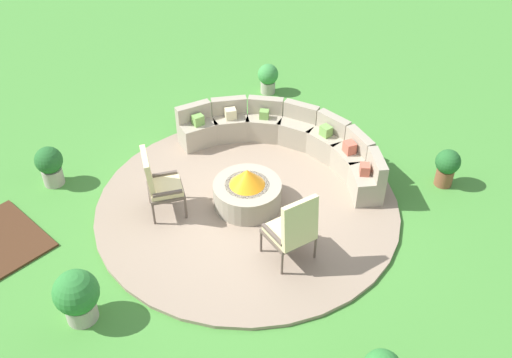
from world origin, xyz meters
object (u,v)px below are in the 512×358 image
object	(u,v)px
potted_plant_1	(268,77)
potted_plant_3	(77,295)
curved_stone_bench	(289,139)
lounge_chair_front_right	(293,229)
fire_pit	(247,191)
lounge_chair_front_left	(159,182)
potted_plant_2	(50,164)
potted_plant_4	(447,166)

from	to	relation	value
potted_plant_1	potted_plant_3	size ratio (longest dim) A/B	0.79
curved_stone_bench	lounge_chair_front_right	world-z (taller)	lounge_chair_front_right
fire_pit	lounge_chair_front_left	xyz separation A→B (m)	(-0.85, -1.04, 0.32)
fire_pit	curved_stone_bench	xyz separation A→B (m)	(-0.42, 1.49, 0.04)
lounge_chair_front_right	potted_plant_3	world-z (taller)	lounge_chair_front_right
curved_stone_bench	lounge_chair_front_right	xyz separation A→B (m)	(1.70, -1.91, 0.28)
lounge_chair_front_right	potted_plant_2	bearing A→B (deg)	122.24
curved_stone_bench	lounge_chair_front_left	size ratio (longest dim) A/B	3.18
lounge_chair_front_right	potted_plant_4	size ratio (longest dim) A/B	1.72
lounge_chair_front_left	potted_plant_4	world-z (taller)	lounge_chair_front_left
fire_pit	potted_plant_4	world-z (taller)	fire_pit
curved_stone_bench	potted_plant_1	size ratio (longest dim) A/B	5.95
curved_stone_bench	potted_plant_2	size ratio (longest dim) A/B	5.28
potted_plant_2	potted_plant_1	bearing A→B (deg)	82.74
curved_stone_bench	potted_plant_4	world-z (taller)	curved_stone_bench
curved_stone_bench	lounge_chair_front_left	distance (m)	2.58
lounge_chair_front_left	potted_plant_1	world-z (taller)	lounge_chair_front_left
potted_plant_1	curved_stone_bench	bearing A→B (deg)	-38.49
lounge_chair_front_right	fire_pit	bearing A→B (deg)	85.46
lounge_chair_front_right	potted_plant_3	xyz separation A→B (m)	(-1.34, -2.63, -0.20)
fire_pit	potted_plant_2	world-z (taller)	fire_pit
lounge_chair_front_right	potted_plant_1	world-z (taller)	lounge_chair_front_right
lounge_chair_front_left	potted_plant_3	xyz separation A→B (m)	(0.80, -2.01, -0.21)
potted_plant_4	curved_stone_bench	bearing A→B (deg)	-154.18
lounge_chair_front_right	potted_plant_3	size ratio (longest dim) A/B	1.46
lounge_chair_front_left	potted_plant_2	distance (m)	2.08
lounge_chair_front_left	potted_plant_3	bearing A→B (deg)	-37.00
curved_stone_bench	lounge_chair_front_right	size ratio (longest dim) A/B	3.24
curved_stone_bench	potted_plant_3	bearing A→B (deg)	-85.41
fire_pit	lounge_chair_front_left	bearing A→B (deg)	-129.30
potted_plant_3	potted_plant_4	xyz separation A→B (m)	(2.05, 5.71, -0.06)
fire_pit	curved_stone_bench	bearing A→B (deg)	105.73
lounge_chair_front_left	potted_plant_2	size ratio (longest dim) A/B	1.66
fire_pit	potted_plant_4	size ratio (longest dim) A/B	1.61
curved_stone_bench	lounge_chair_front_right	bearing A→B (deg)	-48.33
curved_stone_bench	potted_plant_2	bearing A→B (deg)	-125.82
potted_plant_2	fire_pit	bearing A→B (deg)	32.67
potted_plant_2	potted_plant_3	size ratio (longest dim) A/B	0.89
potted_plant_2	potted_plant_4	distance (m)	6.52
lounge_chair_front_right	potted_plant_2	distance (m)	4.29
potted_plant_1	lounge_chair_front_right	bearing A→B (deg)	-43.72
curved_stone_bench	potted_plant_1	xyz separation A→B (m)	(-1.77, 1.40, -0.01)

